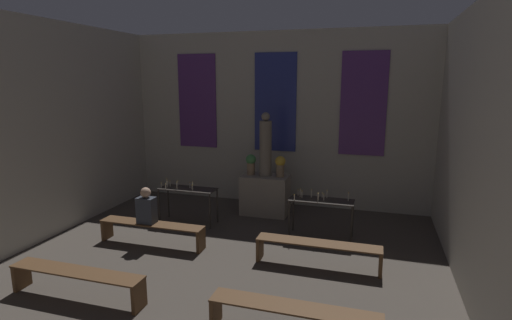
{
  "coord_description": "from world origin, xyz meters",
  "views": [
    {
      "loc": [
        2.57,
        1.18,
        3.31
      ],
      "look_at": [
        0.0,
        9.64,
        1.53
      ],
      "focal_mm": 28.0,
      "sensor_mm": 36.0,
      "label": 1
    }
  ],
  "objects_px": {
    "pew_third_left": "(77,278)",
    "pew_back_left": "(152,229)",
    "statue": "(266,146)",
    "pew_third_right": "(294,315)",
    "flower_vase_left": "(251,163)",
    "candle_rack_right": "(321,204)",
    "flower_vase_right": "(280,165)",
    "altar": "(265,195)",
    "pew_back_right": "(318,249)",
    "person_seated": "(146,207)",
    "candle_rack_left": "(187,193)"
  },
  "relations": [
    {
      "from": "pew_third_left",
      "to": "pew_back_left",
      "type": "height_order",
      "value": "same"
    },
    {
      "from": "statue",
      "to": "pew_third_right",
      "type": "xyz_separation_m",
      "value": [
        1.69,
        -4.68,
        -1.37
      ]
    },
    {
      "from": "flower_vase_left",
      "to": "pew_third_left",
      "type": "bearing_deg",
      "value": -105.64
    },
    {
      "from": "statue",
      "to": "pew_third_right",
      "type": "relative_size",
      "value": 0.7
    },
    {
      "from": "candle_rack_right",
      "to": "flower_vase_right",
      "type": "bearing_deg",
      "value": 135.26
    },
    {
      "from": "flower_vase_right",
      "to": "pew_third_left",
      "type": "height_order",
      "value": "flower_vase_right"
    },
    {
      "from": "flower_vase_right",
      "to": "candle_rack_right",
      "type": "relative_size",
      "value": 0.38
    },
    {
      "from": "flower_vase_left",
      "to": "statue",
      "type": "bearing_deg",
      "value": -0.0
    },
    {
      "from": "flower_vase_right",
      "to": "statue",
      "type": "bearing_deg",
      "value": -180.0
    },
    {
      "from": "altar",
      "to": "flower_vase_right",
      "type": "relative_size",
      "value": 2.26
    },
    {
      "from": "pew_back_right",
      "to": "pew_third_right",
      "type": "bearing_deg",
      "value": -90.0
    },
    {
      "from": "statue",
      "to": "flower_vase_left",
      "type": "relative_size",
      "value": 3.05
    },
    {
      "from": "altar",
      "to": "flower_vase_right",
      "type": "height_order",
      "value": "flower_vase_right"
    },
    {
      "from": "flower_vase_left",
      "to": "pew_back_left",
      "type": "xyz_separation_m",
      "value": [
        -1.31,
        -2.54,
        -0.93
      ]
    },
    {
      "from": "candle_rack_right",
      "to": "pew_back_right",
      "type": "bearing_deg",
      "value": -84.12
    },
    {
      "from": "altar",
      "to": "pew_back_right",
      "type": "bearing_deg",
      "value": -56.37
    },
    {
      "from": "candle_rack_right",
      "to": "person_seated",
      "type": "bearing_deg",
      "value": -157.54
    },
    {
      "from": "candle_rack_left",
      "to": "pew_back_right",
      "type": "distance_m",
      "value": 3.55
    },
    {
      "from": "person_seated",
      "to": "flower_vase_left",
      "type": "bearing_deg",
      "value": 60.91
    },
    {
      "from": "flower_vase_right",
      "to": "pew_third_right",
      "type": "relative_size",
      "value": 0.23
    },
    {
      "from": "pew_back_left",
      "to": "pew_back_right",
      "type": "height_order",
      "value": "same"
    },
    {
      "from": "flower_vase_right",
      "to": "person_seated",
      "type": "xyz_separation_m",
      "value": [
        -2.16,
        -2.54,
        -0.48
      ]
    },
    {
      "from": "altar",
      "to": "candle_rack_right",
      "type": "distance_m",
      "value": 1.95
    },
    {
      "from": "pew_third_left",
      "to": "pew_back_left",
      "type": "xyz_separation_m",
      "value": [
        0.0,
        2.15,
        0.0
      ]
    },
    {
      "from": "altar",
      "to": "person_seated",
      "type": "height_order",
      "value": "person_seated"
    },
    {
      "from": "statue",
      "to": "candle_rack_right",
      "type": "height_order",
      "value": "statue"
    },
    {
      "from": "pew_back_right",
      "to": "person_seated",
      "type": "height_order",
      "value": "person_seated"
    },
    {
      "from": "altar",
      "to": "candle_rack_left",
      "type": "xyz_separation_m",
      "value": [
        -1.56,
        -1.16,
        0.24
      ]
    },
    {
      "from": "pew_third_left",
      "to": "pew_back_right",
      "type": "distance_m",
      "value": 4.0
    },
    {
      "from": "candle_rack_left",
      "to": "pew_third_right",
      "type": "xyz_separation_m",
      "value": [
        3.25,
        -3.52,
        -0.39
      ]
    },
    {
      "from": "pew_third_left",
      "to": "pew_back_left",
      "type": "bearing_deg",
      "value": 90.0
    },
    {
      "from": "pew_third_right",
      "to": "pew_back_left",
      "type": "relative_size",
      "value": 1.0
    },
    {
      "from": "candle_rack_left",
      "to": "pew_back_left",
      "type": "distance_m",
      "value": 1.43
    },
    {
      "from": "altar",
      "to": "pew_third_left",
      "type": "distance_m",
      "value": 4.98
    },
    {
      "from": "candle_rack_left",
      "to": "person_seated",
      "type": "bearing_deg",
      "value": -99.34
    },
    {
      "from": "statue",
      "to": "flower_vase_left",
      "type": "height_order",
      "value": "statue"
    },
    {
      "from": "flower_vase_right",
      "to": "candle_rack_right",
      "type": "height_order",
      "value": "flower_vase_right"
    },
    {
      "from": "candle_rack_left",
      "to": "pew_third_right",
      "type": "bearing_deg",
      "value": -47.32
    },
    {
      "from": "flower_vase_right",
      "to": "pew_back_left",
      "type": "xyz_separation_m",
      "value": [
        -2.06,
        -2.54,
        -0.93
      ]
    },
    {
      "from": "statue",
      "to": "candle_rack_right",
      "type": "distance_m",
      "value": 2.17
    },
    {
      "from": "flower_vase_left",
      "to": "candle_rack_left",
      "type": "distance_m",
      "value": 1.74
    },
    {
      "from": "altar",
      "to": "pew_third_right",
      "type": "relative_size",
      "value": 0.52
    },
    {
      "from": "pew_third_right",
      "to": "statue",
      "type": "bearing_deg",
      "value": 109.81
    },
    {
      "from": "candle_rack_left",
      "to": "person_seated",
      "type": "distance_m",
      "value": 1.39
    },
    {
      "from": "pew_third_left",
      "to": "flower_vase_left",
      "type": "bearing_deg",
      "value": 74.36
    },
    {
      "from": "flower_vase_right",
      "to": "flower_vase_left",
      "type": "bearing_deg",
      "value": 180.0
    },
    {
      "from": "pew_third_right",
      "to": "altar",
      "type": "bearing_deg",
      "value": 109.81
    },
    {
      "from": "altar",
      "to": "candle_rack_left",
      "type": "distance_m",
      "value": 1.96
    },
    {
      "from": "pew_back_left",
      "to": "pew_third_right",
      "type": "bearing_deg",
      "value": -32.47
    },
    {
      "from": "candle_rack_right",
      "to": "pew_back_right",
      "type": "distance_m",
      "value": 1.44
    }
  ]
}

